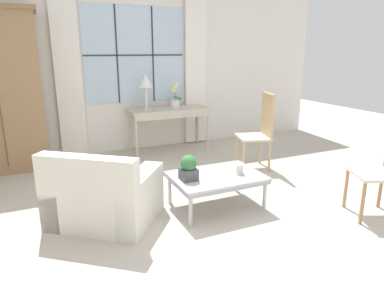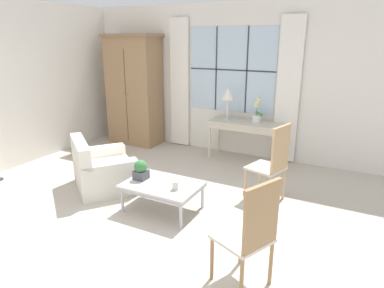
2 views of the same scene
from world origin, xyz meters
name	(u,v)px [view 2 (image 2 of 2)]	position (x,y,z in m)	size (l,w,h in m)	color
ground_plane	(140,218)	(0.00, 0.00, 0.00)	(14.00, 14.00, 0.00)	#BCB2A3
wall_back_windowed	(231,81)	(0.00, 3.02, 1.39)	(7.20, 0.14, 2.80)	silver
wall_left	(10,86)	(-3.03, 0.60, 1.40)	(0.06, 7.20, 2.80)	silver
armoire	(134,90)	(-2.02, 2.67, 1.13)	(1.16, 0.63, 2.25)	#93704C
console_table	(247,126)	(0.46, 2.68, 0.64)	(1.36, 0.52, 0.73)	beige
table_lamp	(228,96)	(0.07, 2.69, 1.17)	(0.23, 0.23, 0.59)	silver
potted_orchid	(257,113)	(0.61, 2.75, 0.90)	(0.20, 0.16, 0.45)	white
armchair_upholstered	(102,171)	(-1.04, 0.51, 0.26)	(1.26, 1.23, 0.77)	silver
side_chair_wooden	(273,160)	(1.33, 1.24, 0.61)	(0.54, 0.54, 1.10)	beige
accent_chair_wooden	(252,230)	(1.62, -0.55, 0.59)	(0.58, 0.58, 1.06)	beige
coffee_table	(162,186)	(0.14, 0.34, 0.34)	(0.97, 0.68, 0.38)	#BCBCC1
potted_plant_small	(141,170)	(-0.19, 0.33, 0.51)	(0.18, 0.18, 0.27)	#4C4C51
pillar_candle	(176,186)	(0.38, 0.26, 0.43)	(0.11, 0.11, 0.12)	silver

